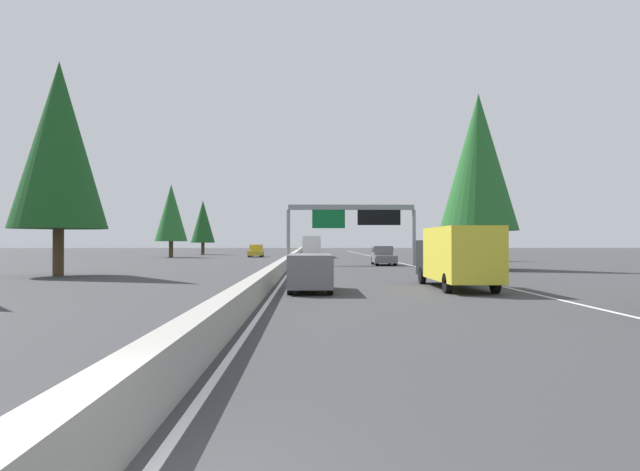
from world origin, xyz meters
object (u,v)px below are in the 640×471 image
object	(u,v)px
oncoming_near	(256,251)
conifer_left_mid	(171,213)
minivan_far_left	(310,271)
pickup_near_center	(383,256)
conifer_right_mid	(473,216)
box_truck_mid_left	(456,255)
conifer_right_near	(479,162)
conifer_left_near	(59,145)
sign_gantry_overhead	(353,217)
conifer_left_far	(203,222)
bus_far_right	(311,246)

from	to	relation	value
oncoming_near	conifer_left_mid	distance (m)	13.73
minivan_far_left	pickup_near_center	bearing A→B (deg)	-13.07
oncoming_near	conifer_right_mid	bearing A→B (deg)	54.73
box_truck_mid_left	conifer_right_near	distance (m)	22.15
minivan_far_left	conifer_right_near	xyz separation A→B (m)	(21.42, -13.91, 7.89)
box_truck_mid_left	conifer_left_near	xyz separation A→B (m)	(10.78, 23.74, 7.07)
sign_gantry_overhead	conifer_left_far	size ratio (longest dim) A/B	1.30
conifer_left_mid	conifer_right_near	bearing A→B (deg)	-138.20
sign_gantry_overhead	conifer_right_near	xyz separation A→B (m)	(-9.22, -9.69, 4.15)
oncoming_near	conifer_left_far	distance (m)	20.50
minivan_far_left	conifer_left_near	bearing A→B (deg)	53.30
sign_gantry_overhead	conifer_right_near	world-z (taller)	conifer_right_near
oncoming_near	conifer_left_near	size ratio (longest dim) A/B	0.39
sign_gantry_overhead	box_truck_mid_left	xyz separation A→B (m)	(-29.01, -2.87, -3.09)
box_truck_mid_left	conifer_right_near	world-z (taller)	conifer_right_near
pickup_near_center	conifer_right_mid	distance (m)	17.76
box_truck_mid_left	conifer_right_near	size ratio (longest dim) A/B	0.58
box_truck_mid_left	conifer_left_mid	xyz separation A→B (m)	(58.13, 27.45, 4.92)
sign_gantry_overhead	bus_far_right	size ratio (longest dim) A/B	1.10
pickup_near_center	conifer_right_near	xyz separation A→B (m)	(-9.59, -6.71, 7.93)
sign_gantry_overhead	conifer_left_near	world-z (taller)	conifer_left_near
conifer_left_near	oncoming_near	bearing A→B (deg)	-9.59
bus_far_right	conifer_left_near	world-z (taller)	conifer_left_near
pickup_near_center	conifer_left_far	size ratio (longest dim) A/B	0.58
minivan_far_left	pickup_near_center	size ratio (longest dim) A/B	0.89
conifer_right_mid	conifer_left_near	bearing A→B (deg)	130.31
sign_gantry_overhead	minivan_far_left	bearing A→B (deg)	172.17
bus_far_right	conifer_right_near	bearing A→B (deg)	-160.74
minivan_far_left	conifer_left_mid	distance (m)	63.38
sign_gantry_overhead	oncoming_near	xyz separation A→B (m)	(31.96, 12.38, -3.78)
sign_gantry_overhead	conifer_left_far	bearing A→B (deg)	25.80
conifer_right_mid	conifer_left_near	xyz separation A→B (m)	(-30.64, 36.12, 3.30)
sign_gantry_overhead	conifer_left_mid	xyz separation A→B (m)	(29.12, 24.58, 1.83)
conifer_left_mid	conifer_left_near	bearing A→B (deg)	-175.51
conifer_right_mid	conifer_left_far	xyz separation A→B (m)	(36.07, 38.70, 0.53)
conifer_left_far	conifer_left_near	bearing A→B (deg)	-177.79
conifer_left_near	conifer_left_mid	world-z (taller)	conifer_left_near
pickup_near_center	minivan_far_left	bearing A→B (deg)	166.93
minivan_far_left	conifer_left_mid	xyz separation A→B (m)	(59.76, 20.37, 5.58)
minivan_far_left	conifer_left_far	bearing A→B (deg)	13.66
conifer_right_near	conifer_left_near	size ratio (longest dim) A/B	1.02
sign_gantry_overhead	bus_far_right	xyz separation A→B (m)	(29.95, 3.99, -2.98)
pickup_near_center	conifer_left_mid	size ratio (longest dim) A/B	0.52
bus_far_right	conifer_left_mid	distance (m)	21.16
conifer_right_mid	conifer_left_mid	xyz separation A→B (m)	(16.71, 39.84, 1.15)
pickup_near_center	oncoming_near	size ratio (longest dim) A/B	1.00
minivan_far_left	box_truck_mid_left	distance (m)	7.30
conifer_left_near	box_truck_mid_left	bearing A→B (deg)	-114.42
conifer_left_far	bus_far_right	bearing A→B (deg)	-133.61
conifer_left_near	conifer_left_far	distance (m)	66.82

